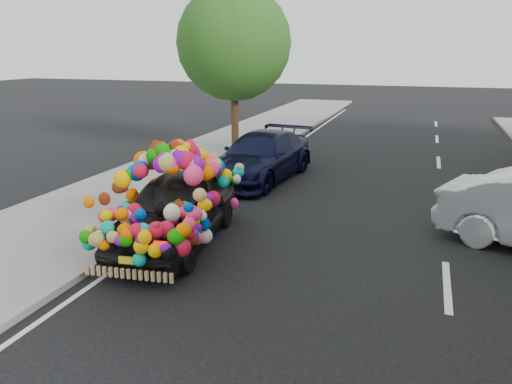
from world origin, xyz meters
The scene contains 7 objects.
ground centered at (0.00, 0.00, 0.00)m, with size 100.00×100.00×0.00m, color black.
sidewalk centered at (-4.30, 0.00, 0.06)m, with size 4.00×60.00×0.12m, color gray.
kerb centered at (-2.35, 0.00, 0.07)m, with size 0.15×60.00×0.13m, color gray.
lane_markings centered at (3.60, 0.00, 0.01)m, with size 6.00×50.00×0.01m, color silver, non-canonical shape.
tree_near_sidewalk centered at (-3.80, 9.50, 4.02)m, with size 4.20×4.20×6.13m.
plush_art_car centered at (-1.58, 0.35, 1.05)m, with size 2.47×4.51×2.05m.
navy_sedan centered at (-1.56, 5.82, 0.70)m, with size 1.95×4.79×1.39m, color black.
Camera 1 is at (3.00, -8.14, 3.76)m, focal length 35.00 mm.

